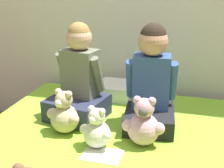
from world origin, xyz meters
name	(u,v)px	position (x,y,z in m)	size (l,w,h in m)	color
child_on_left	(79,82)	(-0.25, 0.43, 0.62)	(0.40, 0.40, 0.63)	#282D47
child_on_right	(151,83)	(0.23, 0.44, 0.65)	(0.34, 0.39, 0.65)	black
teddy_bear_held_by_left_child	(64,115)	(-0.25, 0.19, 0.49)	(0.22, 0.17, 0.27)	#D1B78E
teddy_bear_held_by_right_child	(144,125)	(0.23, 0.18, 0.49)	(0.24, 0.18, 0.29)	#DBA3B2
teddy_bear_between_children	(97,130)	(-0.01, 0.08, 0.47)	(0.20, 0.15, 0.24)	silver
pillow_at_headboard	(129,91)	(0.00, 0.83, 0.43)	(0.46, 0.27, 0.11)	white
sign_card	(102,155)	(0.04, 0.00, 0.37)	(0.21, 0.15, 0.00)	white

